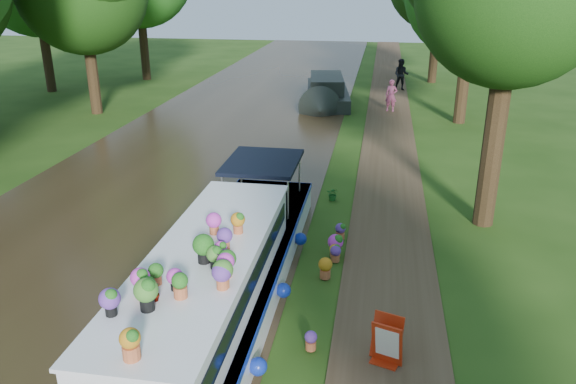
% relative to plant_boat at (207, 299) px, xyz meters
% --- Properties ---
extents(ground, '(100.00, 100.00, 0.00)m').
position_rel_plant_boat_xyz_m(ground, '(2.25, 3.45, -0.85)').
color(ground, '#203E0F').
rests_on(ground, ground).
extents(canal_water, '(10.00, 100.00, 0.02)m').
position_rel_plant_boat_xyz_m(canal_water, '(-3.75, 3.45, -0.84)').
color(canal_water, black).
rests_on(canal_water, ground).
extents(towpath, '(2.20, 100.00, 0.03)m').
position_rel_plant_boat_xyz_m(towpath, '(3.45, 3.45, -0.84)').
color(towpath, '#43311F').
rests_on(towpath, ground).
extents(plant_boat, '(2.29, 13.52, 2.26)m').
position_rel_plant_boat_xyz_m(plant_boat, '(0.00, 0.00, 0.00)').
color(plant_boat, white).
rests_on(plant_boat, canal_water).
extents(second_boat, '(3.04, 7.89, 1.48)m').
position_rel_plant_boat_xyz_m(second_boat, '(0.04, 21.88, -0.25)').
color(second_boat, black).
rests_on(second_boat, canal_water).
extents(sandwich_board, '(0.59, 0.60, 0.89)m').
position_rel_plant_boat_xyz_m(sandwich_board, '(3.37, -0.22, -0.42)').
color(sandwich_board, '#B8270D').
rests_on(sandwich_board, towpath).
extents(pedestrian_pink, '(0.63, 0.45, 1.61)m').
position_rel_plant_boat_xyz_m(pedestrian_pink, '(3.53, 20.29, -0.02)').
color(pedestrian_pink, '#D4579D').
rests_on(pedestrian_pink, towpath).
extents(pedestrian_dark, '(1.04, 0.88, 1.86)m').
position_rel_plant_boat_xyz_m(pedestrian_dark, '(4.15, 26.22, 0.11)').
color(pedestrian_dark, black).
rests_on(pedestrian_dark, towpath).
extents(verge_plant, '(0.44, 0.39, 0.43)m').
position_rel_plant_boat_xyz_m(verge_plant, '(1.72, 7.51, -0.64)').
color(verge_plant, '#1C5F20').
rests_on(verge_plant, ground).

